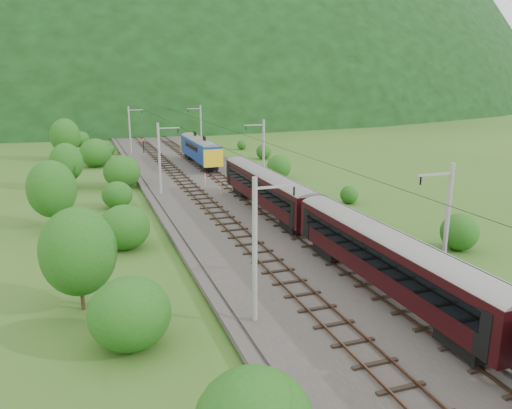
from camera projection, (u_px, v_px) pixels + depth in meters
name	position (u px, v px, depth m)	size (l,w,h in m)	color
ground	(354.00, 308.00, 29.43)	(600.00, 600.00, 0.00)	#2D591B
railbed	(287.00, 251.00, 38.51)	(14.00, 220.00, 0.30)	#38332D
track_left	(258.00, 252.00, 37.68)	(2.40, 220.00, 0.27)	#543524
track_right	(316.00, 245.00, 39.24)	(2.40, 220.00, 0.27)	#543524
catenary_left	(160.00, 157.00, 55.51)	(2.54, 192.28, 8.00)	gray
catenary_right	(263.00, 152.00, 59.48)	(2.54, 192.28, 8.00)	gray
overhead_wires	(289.00, 162.00, 36.77)	(4.83, 198.00, 0.03)	black
mountain_main	(104.00, 101.00, 266.63)	(504.00, 360.00, 244.00)	black
hazard_post_near	(205.00, 179.00, 61.03)	(0.16, 0.16, 1.47)	red
hazard_post_far	(221.00, 189.00, 56.06)	(0.14, 0.14, 1.30)	red
signal	(143.00, 145.00, 86.28)	(0.27, 0.27, 2.44)	black
vegetation_left	(94.00, 212.00, 40.69)	(12.78, 146.67, 6.74)	#1E5416
vegetation_right	(403.00, 214.00, 44.36)	(6.68, 107.95, 3.20)	#1E5416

